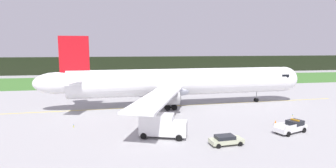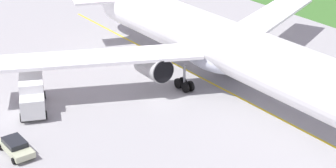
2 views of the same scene
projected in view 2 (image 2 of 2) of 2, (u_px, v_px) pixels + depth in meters
ground at (163, 100)px, 59.26m from camera, size 320.00×320.00×0.00m
taxiway_centerline_main at (228, 92)px, 61.29m from camera, size 76.12×2.77×0.01m
airliner at (228, 48)px, 59.58m from camera, size 58.33×49.50×14.94m
catering_truck at (32, 94)px, 56.54m from camera, size 7.03×4.51×3.52m
staff_car at (16, 146)px, 48.77m from camera, size 4.51×2.32×1.30m
taxiway_edge_light_west at (51, 57)px, 70.82m from camera, size 0.12×0.12×0.50m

